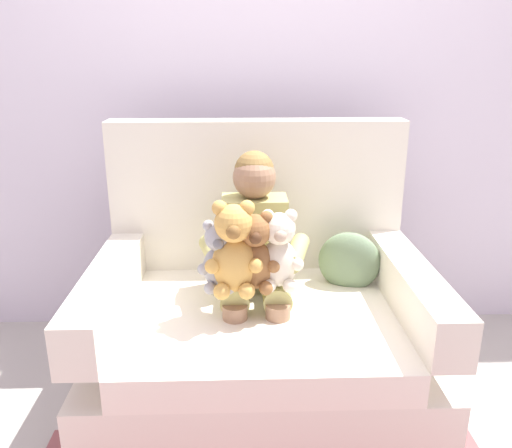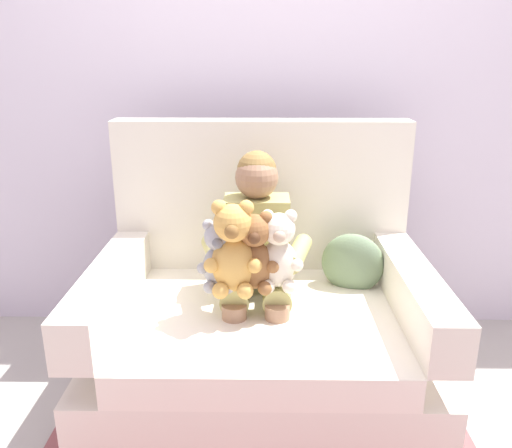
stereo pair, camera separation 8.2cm
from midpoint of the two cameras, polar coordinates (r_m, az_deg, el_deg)
name	(u,v)px [view 2 (the right image)]	position (r m, az deg, el deg)	size (l,w,h in m)	color
ground_plane	(260,405)	(2.31, 1.57, -19.30)	(8.00, 8.00, 0.00)	#ADA89E
back_wall	(262,76)	(2.63, 1.60, 15.95)	(6.00, 0.10, 2.60)	silver
armchair	(261,327)	(2.17, 1.63, -11.26)	(1.29, 0.98, 1.14)	silver
seated_child	(256,247)	(2.05, 1.20, -2.51)	(0.45, 0.39, 0.82)	tan
plush_cream	(279,252)	(1.89, 3.75, -3.14)	(0.18, 0.15, 0.30)	silver
plush_honey	(233,251)	(1.84, -1.26, -2.96)	(0.21, 0.17, 0.35)	gold
plush_grey	(219,257)	(1.89, -2.84, -3.66)	(0.16, 0.13, 0.27)	#9E9EA3
plush_brown	(254,254)	(1.87, 1.08, -3.32)	(0.18, 0.15, 0.30)	brown
throw_pillow	(352,263)	(2.22, 11.63, -4.28)	(0.26, 0.12, 0.26)	slate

